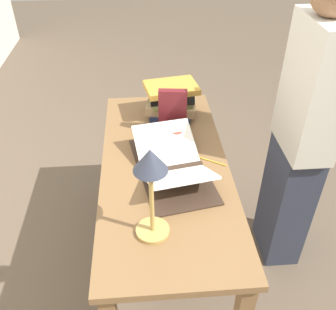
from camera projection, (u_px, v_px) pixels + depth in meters
ground_plane at (166, 261)px, 2.29m from camera, size 12.00×12.00×0.00m
reading_desk at (165, 182)px, 1.90m from camera, size 1.41×0.62×0.76m
open_book at (172, 164)px, 1.78m from camera, size 0.62×0.41×0.13m
book_stack_tall at (171, 100)px, 2.16m from camera, size 0.25×0.32×0.19m
book_standing_upright at (173, 112)px, 1.99m from camera, size 0.06×0.15×0.26m
reading_lamp at (151, 175)px, 1.31m from camera, size 0.14×0.14×0.41m
coffee_mug at (175, 137)px, 1.94m from camera, size 0.07×0.10×0.09m
pencil at (212, 161)px, 1.85m from camera, size 0.09×0.13×0.01m
person_reader at (301, 143)px, 1.91m from camera, size 0.36×0.22×1.63m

